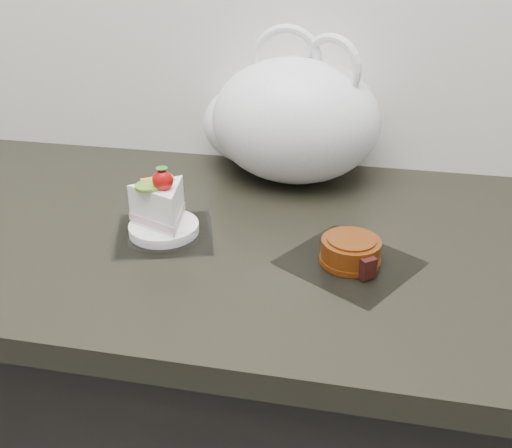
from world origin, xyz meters
TOP-DOWN VIEW (x-y plane):
  - counter at (0.00, 1.69)m, footprint 2.04×0.64m
  - cake_tray at (-0.06, 1.65)m, footprint 0.19×0.19m
  - mooncake_wrap at (0.23, 1.62)m, footprint 0.23×0.23m
  - plastic_bag at (0.09, 1.92)m, footprint 0.37×0.30m

SIDE VIEW (x-z plane):
  - counter at x=0.00m, z-range 0.00..0.90m
  - mooncake_wrap at x=0.23m, z-range 0.90..0.94m
  - cake_tray at x=-0.06m, z-range 0.87..0.99m
  - plastic_bag at x=0.09m, z-range 0.87..1.15m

